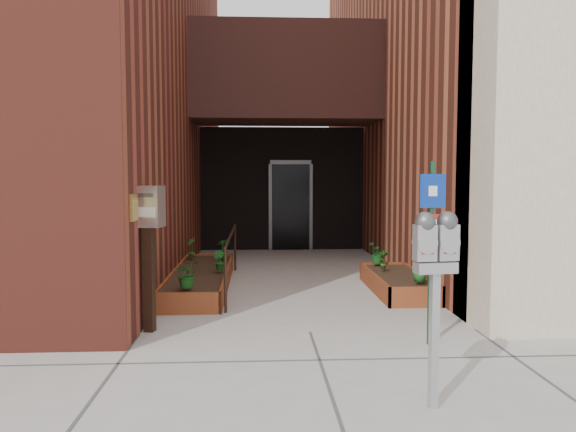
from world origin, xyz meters
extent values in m
plane|color=#9E9991|center=(0.00, 0.00, 0.00)|extent=(80.00, 80.00, 0.00)
cube|color=maroon|center=(-6.00, 6.70, 5.00)|extent=(8.00, 14.60, 10.00)
cube|color=brown|center=(6.00, 7.15, 5.00)|extent=(8.00, 13.70, 10.00)
cube|color=#C0AC93|center=(2.55, 0.20, 2.20)|extent=(1.10, 1.20, 4.40)
cube|color=black|center=(0.00, 6.00, 4.00)|extent=(4.20, 2.00, 2.00)
cube|color=black|center=(0.00, 7.40, 1.50)|extent=(4.00, 0.30, 3.00)
cube|color=black|center=(0.20, 7.22, 1.05)|extent=(0.90, 0.06, 2.10)
cube|color=#B79338|center=(-1.99, -0.20, 1.50)|extent=(0.04, 0.30, 0.30)
cube|color=brown|center=(-1.55, 0.92, 0.15)|extent=(0.90, 0.04, 0.30)
cube|color=brown|center=(-1.55, 4.48, 0.15)|extent=(0.90, 0.04, 0.30)
cube|color=brown|center=(-1.98, 2.70, 0.15)|extent=(0.04, 3.60, 0.30)
cube|color=brown|center=(-1.12, 2.70, 0.15)|extent=(0.04, 3.60, 0.30)
cube|color=black|center=(-1.55, 2.70, 0.13)|extent=(0.82, 3.52, 0.26)
cube|color=brown|center=(1.60, 1.12, 0.15)|extent=(0.80, 0.04, 0.30)
cube|color=brown|center=(1.60, 3.28, 0.15)|extent=(0.80, 0.04, 0.30)
cube|color=brown|center=(1.22, 2.20, 0.15)|extent=(0.04, 2.20, 0.30)
cube|color=brown|center=(1.98, 2.20, 0.15)|extent=(0.04, 2.20, 0.30)
cube|color=black|center=(1.60, 2.20, 0.13)|extent=(0.72, 2.12, 0.26)
cylinder|color=black|center=(-1.05, 1.00, 0.45)|extent=(0.04, 0.04, 0.90)
cylinder|color=black|center=(-1.05, 4.30, 0.45)|extent=(0.04, 0.04, 0.90)
cylinder|color=black|center=(-1.05, 2.65, 0.88)|extent=(0.04, 3.30, 0.04)
cube|color=#A9A9AC|center=(0.78, -2.18, 0.55)|extent=(0.07, 0.07, 1.09)
cube|color=#A9A9AC|center=(0.78, -2.18, 1.14)|extent=(0.34, 0.17, 0.09)
cube|color=#A9A9AC|center=(0.69, -2.20, 1.33)|extent=(0.18, 0.13, 0.28)
sphere|color=#59595B|center=(0.69, -2.20, 1.50)|extent=(0.16, 0.16, 0.16)
cube|color=white|center=(0.70, -2.25, 1.36)|extent=(0.10, 0.02, 0.05)
cube|color=#B21414|center=(0.70, -2.25, 1.27)|extent=(0.10, 0.02, 0.03)
cube|color=#A9A9AC|center=(0.87, -2.17, 1.33)|extent=(0.18, 0.13, 0.28)
sphere|color=#59595B|center=(0.87, -2.17, 1.50)|extent=(0.16, 0.16, 0.16)
cube|color=white|center=(0.88, -2.23, 1.36)|extent=(0.10, 0.02, 0.05)
cube|color=#B21414|center=(0.88, -2.23, 1.27)|extent=(0.10, 0.02, 0.03)
cube|color=#153A1F|center=(1.27, -0.53, 1.00)|extent=(0.05, 0.05, 2.01)
cube|color=navy|center=(1.26, -0.56, 1.69)|extent=(0.27, 0.03, 0.36)
cube|color=white|center=(1.26, -0.56, 1.69)|extent=(0.09, 0.02, 0.11)
cube|color=white|center=(1.26, -0.56, 1.28)|extent=(0.23, 0.03, 0.32)
cube|color=#B21414|center=(1.26, -0.56, 1.41)|extent=(0.23, 0.02, 0.05)
cylinder|color=#B21414|center=(1.26, -0.57, 1.26)|extent=(0.13, 0.02, 0.13)
cube|color=black|center=(-1.90, 0.15, 0.63)|extent=(0.14, 0.14, 1.26)
cube|color=silver|center=(-1.90, 0.15, 1.49)|extent=(0.39, 0.32, 0.48)
cube|color=#59595B|center=(-1.93, 0.02, 1.63)|extent=(0.25, 0.07, 0.05)
cube|color=white|center=(-1.93, 0.02, 1.43)|extent=(0.27, 0.07, 0.11)
imported|color=#185217|center=(-1.59, 1.23, 0.49)|extent=(0.41, 0.41, 0.38)
imported|color=#18571B|center=(-1.25, 2.58, 0.46)|extent=(0.25, 0.25, 0.32)
imported|color=#1B5016|center=(-1.25, 3.78, 0.48)|extent=(0.29, 0.29, 0.37)
imported|color=#2A631C|center=(-1.85, 3.97, 0.49)|extent=(0.28, 0.28, 0.39)
imported|color=#1C6221|center=(1.74, 1.48, 0.48)|extent=(0.21, 0.21, 0.37)
imported|color=#295F1B|center=(1.46, 2.55, 0.46)|extent=(0.19, 0.19, 0.33)
imported|color=#19581E|center=(1.46, 3.10, 0.48)|extent=(0.46, 0.46, 0.37)
camera|label=1|loc=(-0.62, -6.48, 1.88)|focal=35.00mm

